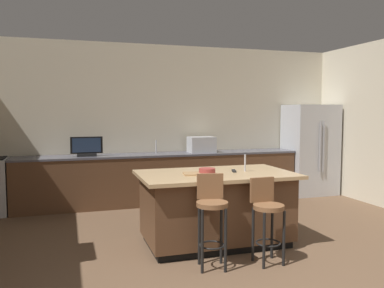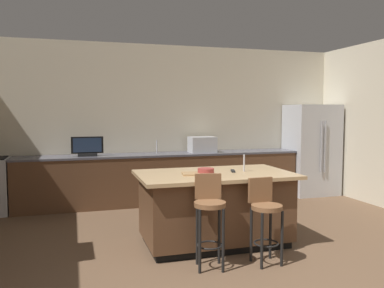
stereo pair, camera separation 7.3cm
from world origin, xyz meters
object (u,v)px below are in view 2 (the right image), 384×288
object	(u,v)px
refrigerator	(311,150)
microwave	(202,145)
kitchen_island	(215,207)
fruit_bowl	(206,171)
tv_remote	(233,171)
bar_stool_left	(209,212)
tv_monitor	(87,147)
cutting_board	(195,174)
bar_stool_right	(265,213)

from	to	relation	value
refrigerator	microwave	size ratio (longest dim) A/B	3.78
kitchen_island	fruit_bowl	size ratio (longest dim) A/B	9.59
tv_remote	bar_stool_left	bearing A→B (deg)	-111.38
microwave	tv_monitor	size ratio (longest dim) A/B	0.89
fruit_bowl	cutting_board	xyz separation A→B (m)	(-0.14, 0.01, -0.03)
bar_stool_right	fruit_bowl	world-z (taller)	fruit_bowl
kitchen_island	fruit_bowl	world-z (taller)	fruit_bowl
tv_monitor	bar_stool_left	distance (m)	3.32
fruit_bowl	microwave	bearing A→B (deg)	72.85
bar_stool_right	fruit_bowl	size ratio (longest dim) A/B	4.65
refrigerator	tv_monitor	world-z (taller)	refrigerator
refrigerator	tv_remote	distance (m)	3.56
kitchen_island	tv_remote	bearing A→B (deg)	4.26
microwave	tv_monitor	xyz separation A→B (m)	(-2.10, -0.05, 0.01)
microwave	fruit_bowl	distance (m)	2.60
bar_stool_left	cutting_board	distance (m)	0.73
kitchen_island	tv_monitor	xyz separation A→B (m)	(-1.47, 2.37, 0.60)
kitchen_island	microwave	world-z (taller)	microwave
tv_monitor	tv_remote	xyz separation A→B (m)	(1.73, -2.35, -0.15)
refrigerator	tv_remote	bearing A→B (deg)	-139.06
tv_monitor	fruit_bowl	distance (m)	2.77
bar_stool_left	fruit_bowl	size ratio (longest dim) A/B	4.97
tv_monitor	bar_stool_right	size ratio (longest dim) A/B	0.57
microwave	bar_stool_right	bearing A→B (deg)	-95.59
tv_monitor	bar_stool_left	world-z (taller)	tv_monitor
bar_stool_left	bar_stool_right	size ratio (longest dim) A/B	1.07
fruit_bowl	tv_remote	bearing A→B (deg)	11.39
microwave	bar_stool_right	world-z (taller)	microwave
cutting_board	fruit_bowl	bearing A→B (deg)	-4.29
kitchen_island	bar_stool_right	world-z (taller)	bar_stool_right
microwave	fruit_bowl	xyz separation A→B (m)	(-0.77, -2.48, -0.11)
tv_monitor	refrigerator	bearing A→B (deg)	-0.28
bar_stool_left	fruit_bowl	world-z (taller)	bar_stool_left
microwave	bar_stool_right	xyz separation A→B (m)	(-0.31, -3.19, -0.50)
microwave	tv_remote	world-z (taller)	microwave
kitchen_island	microwave	size ratio (longest dim) A/B	4.04
microwave	tv_monitor	distance (m)	2.10
microwave	bar_stool_left	xyz separation A→B (m)	(-0.94, -3.13, -0.45)
bar_stool_left	tv_remote	distance (m)	0.98
kitchen_island	cutting_board	world-z (taller)	cutting_board
tv_monitor	cutting_board	size ratio (longest dim) A/B	1.73
fruit_bowl	bar_stool_right	bearing A→B (deg)	-57.31
microwave	fruit_bowl	bearing A→B (deg)	-107.15
cutting_board	tv_monitor	bearing A→B (deg)	116.27
refrigerator	microwave	xyz separation A→B (m)	(-2.31, 0.07, 0.15)
bar_stool_left	fruit_bowl	distance (m)	0.76
tv_monitor	cutting_board	distance (m)	2.70
tv_monitor	microwave	bearing A→B (deg)	1.41
microwave	cutting_board	size ratio (longest dim) A/B	1.55
fruit_bowl	cutting_board	distance (m)	0.14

